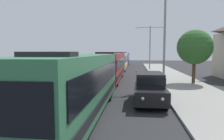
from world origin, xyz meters
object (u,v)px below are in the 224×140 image
at_px(white_suv, 149,87).
at_px(streetlamp_mid, 165,29).
at_px(bus_lead, 79,82).
at_px(bus_middle, 119,61).
at_px(roadside_tree, 195,47).
at_px(streetlamp_far, 150,43).
at_px(bus_second_in_line, 110,66).
at_px(bus_fourth_in_line, 123,58).

relative_size(white_suv, streetlamp_mid, 0.54).
relative_size(bus_lead, bus_middle, 1.08).
bearing_deg(bus_middle, roadside_tree, -60.64).
bearing_deg(streetlamp_mid, streetlamp_far, 90.00).
xyz_separation_m(bus_second_in_line, streetlamp_far, (5.40, 13.77, 3.11)).
xyz_separation_m(bus_lead, streetlamp_far, (5.40, 26.04, 3.11)).
relative_size(bus_second_in_line, streetlamp_far, 1.57).
bearing_deg(streetlamp_far, streetlamp_mid, -90.00).
distance_m(bus_second_in_line, streetlamp_mid, 7.37).
distance_m(white_suv, streetlamp_mid, 7.38).
xyz_separation_m(streetlamp_far, roadside_tree, (3.10, -15.68, -1.13)).
height_order(bus_second_in_line, roadside_tree, roadside_tree).
xyz_separation_m(bus_lead, roadside_tree, (8.50, 10.37, 1.98)).
bearing_deg(roadside_tree, bus_fourth_in_line, 107.08).
bearing_deg(bus_second_in_line, streetlamp_far, 68.60).
distance_m(bus_fourth_in_line, streetlamp_mid, 29.99).
bearing_deg(bus_second_in_line, bus_lead, -90.00).
bearing_deg(streetlamp_far, bus_lead, -101.71).
bearing_deg(roadside_tree, white_suv, -122.84).
height_order(bus_middle, streetlamp_mid, streetlamp_mid).
relative_size(bus_second_in_line, white_suv, 2.61).
xyz_separation_m(bus_middle, streetlamp_mid, (5.40, -16.74, 3.57)).
bearing_deg(bus_fourth_in_line, bus_middle, -90.00).
distance_m(streetlamp_far, roadside_tree, 16.02).
xyz_separation_m(streetlamp_mid, roadside_tree, (3.10, 1.63, -1.59)).
bearing_deg(streetlamp_mid, bus_second_in_line, 146.78).
xyz_separation_m(bus_fourth_in_line, roadside_tree, (8.50, -27.65, 1.98)).
bearing_deg(roadside_tree, streetlamp_far, 101.19).
xyz_separation_m(streetlamp_mid, streetlamp_far, (0.00, 17.31, -0.46)).
bearing_deg(streetlamp_far, white_suv, -94.21).
distance_m(white_suv, streetlamp_far, 23.48).
relative_size(bus_middle, bus_fourth_in_line, 0.99).
distance_m(white_suv, roadside_tree, 9.24).
distance_m(bus_second_in_line, bus_fourth_in_line, 25.75).
height_order(bus_second_in_line, streetlamp_mid, streetlamp_mid).
bearing_deg(streetlamp_mid, bus_middle, 107.88).
distance_m(bus_second_in_line, streetlamp_far, 15.12).
distance_m(bus_second_in_line, white_suv, 10.07).
relative_size(bus_lead, streetlamp_far, 1.51).
relative_size(white_suv, streetlamp_far, 0.60).
height_order(white_suv, roadside_tree, roadside_tree).
bearing_deg(bus_middle, white_suv, -80.68).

